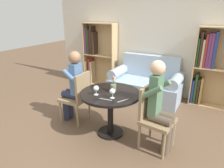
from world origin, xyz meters
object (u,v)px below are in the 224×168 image
at_px(couch, 146,84).
at_px(chair_left, 78,96).
at_px(person_left, 73,85).
at_px(person_right, 160,106).
at_px(wine_glass_left, 96,89).
at_px(wine_glass_right, 112,92).
at_px(flower_vase, 113,86).
at_px(chair_right, 153,115).
at_px(bookshelf_left, 96,54).
at_px(bookshelf_right, 211,66).

relative_size(couch, chair_left, 1.69).
bearing_deg(person_left, couch, 152.59).
relative_size(person_right, wine_glass_left, 9.06).
relative_size(wine_glass_right, flower_vase, 0.55).
height_order(couch, flower_vase, flower_vase).
bearing_deg(chair_right, chair_left, 95.72).
bearing_deg(wine_glass_left, chair_right, 12.97).
bearing_deg(person_left, person_right, 86.44).
bearing_deg(bookshelf_left, chair_right, -41.17).
relative_size(couch, wine_glass_right, 10.87).
bearing_deg(chair_left, couch, 155.24).
relative_size(bookshelf_left, chair_right, 1.75).
height_order(couch, person_right, person_right).
xyz_separation_m(couch, person_right, (0.76, -1.61, 0.35)).
distance_m(person_right, wine_glass_left, 0.92).
bearing_deg(wine_glass_right, chair_right, 17.52).
bearing_deg(person_right, bookshelf_left, 57.09).
distance_m(couch, person_right, 1.81).
relative_size(bookshelf_left, chair_left, 1.75).
relative_size(bookshelf_right, person_left, 1.26).
bearing_deg(couch, bookshelf_left, 169.49).
xyz_separation_m(person_left, wine_glass_left, (0.62, -0.22, 0.13)).
xyz_separation_m(couch, wine_glass_left, (-0.14, -1.77, 0.49)).
height_order(bookshelf_right, person_right, bookshelf_right).
bearing_deg(wine_glass_left, couch, 85.50).
bearing_deg(flower_vase, person_left, 179.65).
bearing_deg(bookshelf_right, chair_left, -135.96).
relative_size(bookshelf_right, chair_right, 1.75).
bearing_deg(chair_left, flower_vase, 87.80).
distance_m(wine_glass_left, wine_glass_right, 0.26).
distance_m(couch, wine_glass_right, 1.83).
distance_m(bookshelf_right, wine_glass_right, 2.31).
distance_m(person_left, wine_glass_left, 0.67).
distance_m(wine_glass_right, flower_vase, 0.22).
distance_m(person_left, person_right, 1.51).
relative_size(chair_right, wine_glass_left, 6.41).
relative_size(bookshelf_right, flower_vase, 6.20).
relative_size(chair_left, wine_glass_right, 6.42).
relative_size(bookshelf_left, wine_glass_right, 11.27).
xyz_separation_m(chair_left, person_right, (1.42, -0.06, 0.17)).
relative_size(person_left, flower_vase, 4.92).
height_order(wine_glass_left, wine_glass_right, same).
relative_size(bookshelf_right, chair_left, 1.75).
bearing_deg(person_left, flower_vase, 88.16).
distance_m(bookshelf_right, chair_right, 1.96).
bearing_deg(bookshelf_right, flower_vase, -123.02).
distance_m(couch, wine_glass_left, 1.85).
relative_size(bookshelf_left, person_left, 1.26).
bearing_deg(person_right, flower_vase, 93.50).
xyz_separation_m(bookshelf_right, chair_left, (-1.88, -1.82, -0.32)).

